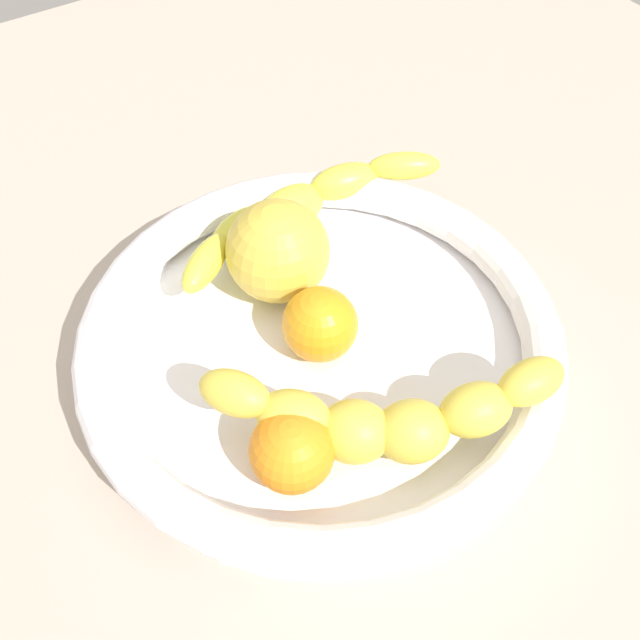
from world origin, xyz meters
TOP-DOWN VIEW (x-y plane):
  - kitchen_counter at (0.00, 0.00)cm, footprint 120.00×120.00cm
  - fruit_bowl at (0.00, 0.00)cm, footprint 32.68×32.68cm
  - banana_draped_left at (8.28, -0.95)cm, footprint 13.23×19.78cm
  - banana_draped_right at (-10.56, 5.08)cm, footprint 7.40×24.09cm
  - orange_front at (-0.20, 0.06)cm, footprint 5.10×5.10cm
  - orange_mid_left at (6.92, -6.57)cm, footprint 5.06×5.06cm
  - apple_yellow at (-6.34, 0.70)cm, footprint 7.36×7.36cm

SIDE VIEW (x-z plane):
  - kitchen_counter at x=0.00cm, z-range 0.00..3.00cm
  - fruit_bowl at x=0.00cm, z-range 3.08..8.16cm
  - banana_draped_right at x=-10.56cm, z-range 5.50..9.88cm
  - orange_mid_left at x=6.92cm, z-range 5.24..10.30cm
  - orange_front at x=-0.20cm, z-range 5.24..10.34cm
  - banana_draped_left at x=8.28cm, z-range 5.91..10.92cm
  - apple_yellow at x=-6.34cm, z-range 5.24..12.60cm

